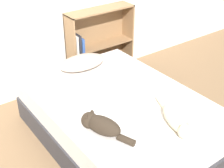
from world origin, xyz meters
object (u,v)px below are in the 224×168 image
cat_light (177,120)px  bed (121,120)px  pillow (82,62)px  cat_dark (100,125)px  bookshelf (97,43)px

cat_light → bed: bearing=-146.0°
bed → cat_light: size_ratio=3.32×
pillow → cat_dark: cat_dark is taller
cat_dark → pillow: bearing=-44.5°
cat_dark → bookshelf: size_ratio=0.51×
bed → cat_light: (0.13, -0.61, 0.31)m
pillow → cat_light: 1.41m
cat_light → cat_dark: cat_dark is taller
bookshelf → cat_light: bearing=-103.3°
bookshelf → cat_dark: bearing=-123.1°
pillow → bookshelf: 0.71m
bed → cat_dark: 0.62m
cat_light → bookshelf: (0.45, 1.88, -0.05)m
cat_light → bookshelf: bookshelf is taller
bed → pillow: (0.05, 0.80, 0.32)m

